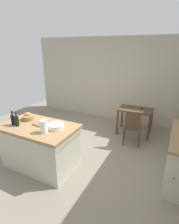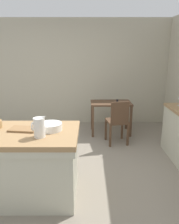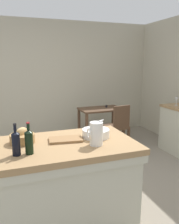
{
  "view_description": "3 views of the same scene",
  "coord_description": "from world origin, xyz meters",
  "px_view_note": "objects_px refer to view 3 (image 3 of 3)",
  "views": [
    {
      "loc": [
        1.96,
        -2.77,
        2.29
      ],
      "look_at": [
        0.39,
        0.35,
        0.99
      ],
      "focal_mm": 28.18,
      "sensor_mm": 36.0,
      "label": 1
    },
    {
      "loc": [
        0.59,
        -3.02,
        1.84
      ],
      "look_at": [
        0.6,
        0.35,
        0.9
      ],
      "focal_mm": 35.18,
      "sensor_mm": 36.0,
      "label": 2
    },
    {
      "loc": [
        -0.76,
        -2.66,
        1.67
      ],
      "look_at": [
        0.36,
        0.48,
        0.96
      ],
      "focal_mm": 36.8,
      "sensor_mm": 36.0,
      "label": 3
    }
  ],
  "objects_px": {
    "island_table": "(64,180)",
    "bread_basket": "(22,137)",
    "pitcher": "(96,133)",
    "wine_bottle_amber": "(16,143)",
    "cutting_board": "(66,139)",
    "wash_bowl": "(96,133)",
    "writing_desk": "(101,114)",
    "wine_bottle_dark": "(29,141)",
    "wooden_chair": "(117,126)",
    "wine_glass_right": "(176,100)"
  },
  "relations": [
    {
      "from": "wash_bowl",
      "to": "cutting_board",
      "type": "xyz_separation_m",
      "value": [
        -0.34,
        -0.0,
        -0.03
      ]
    },
    {
      "from": "wooden_chair",
      "to": "wine_bottle_dark",
      "type": "distance_m",
      "value": 2.59
    },
    {
      "from": "writing_desk",
      "to": "pitcher",
      "type": "height_order",
      "value": "pitcher"
    },
    {
      "from": "cutting_board",
      "to": "wine_bottle_amber",
      "type": "bearing_deg",
      "value": -154.69
    },
    {
      "from": "wine_bottle_dark",
      "to": "wash_bowl",
      "type": "bearing_deg",
      "value": 18.34
    },
    {
      "from": "wooden_chair",
      "to": "pitcher",
      "type": "xyz_separation_m",
      "value": [
        -1.14,
        -1.81,
        0.51
      ]
    },
    {
      "from": "cutting_board",
      "to": "writing_desk",
      "type": "bearing_deg",
      "value": 59.32
    },
    {
      "from": "wash_bowl",
      "to": "wine_bottle_dark",
      "type": "distance_m",
      "value": 0.76
    },
    {
      "from": "wine_bottle_amber",
      "to": "wooden_chair",
      "type": "bearing_deg",
      "value": 43.93
    },
    {
      "from": "island_table",
      "to": "pitcher",
      "type": "bearing_deg",
      "value": -28.84
    },
    {
      "from": "cutting_board",
      "to": "wine_bottle_dark",
      "type": "bearing_deg",
      "value": -148.45
    },
    {
      "from": "bread_basket",
      "to": "wash_bowl",
      "type": "bearing_deg",
      "value": -5.79
    },
    {
      "from": "bread_basket",
      "to": "wine_glass_right",
      "type": "xyz_separation_m",
      "value": [
        2.87,
        1.16,
        0.05
      ]
    },
    {
      "from": "writing_desk",
      "to": "wash_bowl",
      "type": "relative_size",
      "value": 3.1
    },
    {
      "from": "wash_bowl",
      "to": "bread_basket",
      "type": "xyz_separation_m",
      "value": [
        -0.76,
        0.08,
        0.01
      ]
    },
    {
      "from": "island_table",
      "to": "wine_bottle_dark",
      "type": "relative_size",
      "value": 5.07
    },
    {
      "from": "island_table",
      "to": "wine_bottle_dark",
      "type": "height_order",
      "value": "wine_bottle_dark"
    },
    {
      "from": "cutting_board",
      "to": "wine_glass_right",
      "type": "height_order",
      "value": "wine_glass_right"
    },
    {
      "from": "wine_bottle_dark",
      "to": "cutting_board",
      "type": "bearing_deg",
      "value": 31.55
    },
    {
      "from": "pitcher",
      "to": "wine_bottle_amber",
      "type": "bearing_deg",
      "value": -179.26
    },
    {
      "from": "pitcher",
      "to": "wine_bottle_amber",
      "type": "relative_size",
      "value": 0.95
    },
    {
      "from": "writing_desk",
      "to": "cutting_board",
      "type": "height_order",
      "value": "cutting_board"
    },
    {
      "from": "wine_bottle_dark",
      "to": "wine_glass_right",
      "type": "bearing_deg",
      "value": 27.66
    },
    {
      "from": "island_table",
      "to": "wine_bottle_amber",
      "type": "height_order",
      "value": "wine_bottle_amber"
    },
    {
      "from": "wash_bowl",
      "to": "writing_desk",
      "type": "bearing_deg",
      "value": 66.22
    },
    {
      "from": "pitcher",
      "to": "wine_glass_right",
      "type": "xyz_separation_m",
      "value": [
        2.19,
        1.47,
        -0.01
      ]
    },
    {
      "from": "cutting_board",
      "to": "wine_bottle_amber",
      "type": "relative_size",
      "value": 1.18
    },
    {
      "from": "writing_desk",
      "to": "wine_bottle_amber",
      "type": "relative_size",
      "value": 3.19
    },
    {
      "from": "bread_basket",
      "to": "cutting_board",
      "type": "xyz_separation_m",
      "value": [
        0.42,
        -0.08,
        -0.04
      ]
    },
    {
      "from": "cutting_board",
      "to": "wine_bottle_dark",
      "type": "distance_m",
      "value": 0.46
    },
    {
      "from": "island_table",
      "to": "bread_basket",
      "type": "xyz_separation_m",
      "value": [
        -0.38,
        0.14,
        0.46
      ]
    },
    {
      "from": "pitcher",
      "to": "cutting_board",
      "type": "xyz_separation_m",
      "value": [
        -0.25,
        0.22,
        -0.11
      ]
    },
    {
      "from": "wooden_chair",
      "to": "wash_bowl",
      "type": "xyz_separation_m",
      "value": [
        -1.05,
        -1.58,
        0.43
      ]
    },
    {
      "from": "cutting_board",
      "to": "wash_bowl",
      "type": "bearing_deg",
      "value": 0.62
    },
    {
      "from": "island_table",
      "to": "bread_basket",
      "type": "height_order",
      "value": "bread_basket"
    },
    {
      "from": "wine_bottle_amber",
      "to": "cutting_board",
      "type": "bearing_deg",
      "value": 25.31
    },
    {
      "from": "island_table",
      "to": "cutting_board",
      "type": "distance_m",
      "value": 0.43
    },
    {
      "from": "writing_desk",
      "to": "cutting_board",
      "type": "distance_m",
      "value": 2.58
    },
    {
      "from": "writing_desk",
      "to": "island_table",
      "type": "bearing_deg",
      "value": -120.78
    },
    {
      "from": "island_table",
      "to": "wash_bowl",
      "type": "relative_size",
      "value": 4.96
    },
    {
      "from": "island_table",
      "to": "wooden_chair",
      "type": "bearing_deg",
      "value": 48.91
    },
    {
      "from": "writing_desk",
      "to": "pitcher",
      "type": "relative_size",
      "value": 3.37
    },
    {
      "from": "wash_bowl",
      "to": "wine_glass_right",
      "type": "xyz_separation_m",
      "value": [
        2.1,
        1.24,
        0.06
      ]
    },
    {
      "from": "island_table",
      "to": "wash_bowl",
      "type": "height_order",
      "value": "wash_bowl"
    },
    {
      "from": "writing_desk",
      "to": "wine_bottle_dark",
      "type": "xyz_separation_m",
      "value": [
        -1.69,
        -2.44,
        0.39
      ]
    },
    {
      "from": "bread_basket",
      "to": "cutting_board",
      "type": "relative_size",
      "value": 0.73
    },
    {
      "from": "island_table",
      "to": "pitcher",
      "type": "relative_size",
      "value": 5.39
    },
    {
      "from": "island_table",
      "to": "wine_glass_right",
      "type": "distance_m",
      "value": 2.85
    },
    {
      "from": "wash_bowl",
      "to": "wine_bottle_amber",
      "type": "xyz_separation_m",
      "value": [
        -0.83,
        -0.24,
        0.07
      ]
    },
    {
      "from": "wine_glass_right",
      "to": "wine_bottle_dark",
      "type": "bearing_deg",
      "value": -152.34
    }
  ]
}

